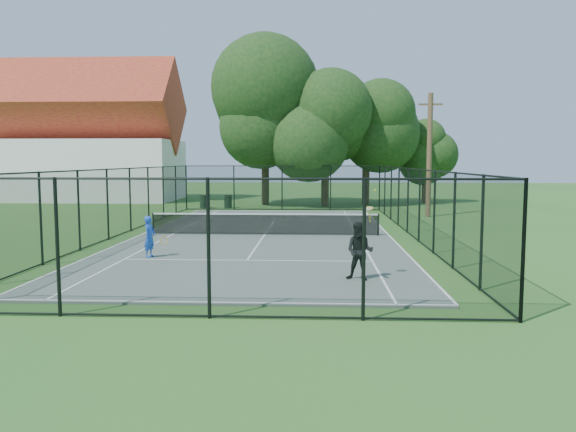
{
  "coord_description": "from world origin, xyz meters",
  "views": [
    {
      "loc": [
        2.24,
        -24.56,
        3.35
      ],
      "look_at": [
        1.18,
        -3.0,
        1.2
      ],
      "focal_mm": 35.0,
      "sensor_mm": 36.0,
      "label": 1
    }
  ],
  "objects_px": {
    "utility_pole": "(429,154)",
    "player_black": "(360,251)",
    "trash_bin_left": "(204,201)",
    "player_blue": "(150,237)",
    "trash_bin_right": "(228,201)",
    "tennis_net": "(265,223)"
  },
  "relations": [
    {
      "from": "player_blue",
      "to": "player_black",
      "type": "relative_size",
      "value": 0.57
    },
    {
      "from": "player_blue",
      "to": "trash_bin_right",
      "type": "bearing_deg",
      "value": 91.44
    },
    {
      "from": "player_black",
      "to": "player_blue",
      "type": "bearing_deg",
      "value": 154.15
    },
    {
      "from": "trash_bin_right",
      "to": "player_black",
      "type": "distance_m",
      "value": 24.84
    },
    {
      "from": "trash_bin_right",
      "to": "player_black",
      "type": "relative_size",
      "value": 0.38
    },
    {
      "from": "tennis_net",
      "to": "trash_bin_right",
      "type": "distance_m",
      "value": 14.98
    },
    {
      "from": "utility_pole",
      "to": "player_blue",
      "type": "xyz_separation_m",
      "value": [
        -12.31,
        -14.94,
        -2.92
      ]
    },
    {
      "from": "trash_bin_left",
      "to": "trash_bin_right",
      "type": "relative_size",
      "value": 0.98
    },
    {
      "from": "trash_bin_left",
      "to": "utility_pole",
      "type": "distance_m",
      "value": 15.82
    },
    {
      "from": "tennis_net",
      "to": "player_blue",
      "type": "height_order",
      "value": "player_blue"
    },
    {
      "from": "utility_pole",
      "to": "player_blue",
      "type": "bearing_deg",
      "value": -129.49
    },
    {
      "from": "tennis_net",
      "to": "player_black",
      "type": "distance_m",
      "value": 9.89
    },
    {
      "from": "player_blue",
      "to": "trash_bin_left",
      "type": "bearing_deg",
      "value": 96.24
    },
    {
      "from": "utility_pole",
      "to": "trash_bin_right",
      "type": "bearing_deg",
      "value": 156.94
    },
    {
      "from": "utility_pole",
      "to": "player_black",
      "type": "xyz_separation_m",
      "value": [
        -5.46,
        -18.26,
        -2.82
      ]
    },
    {
      "from": "player_blue",
      "to": "player_black",
      "type": "distance_m",
      "value": 7.61
    },
    {
      "from": "trash_bin_left",
      "to": "player_blue",
      "type": "distance_m",
      "value": 20.41
    },
    {
      "from": "tennis_net",
      "to": "utility_pole",
      "type": "xyz_separation_m",
      "value": [
        8.93,
        9.0,
        3.11
      ]
    },
    {
      "from": "player_blue",
      "to": "player_black",
      "type": "xyz_separation_m",
      "value": [
        6.85,
        -3.32,
        0.1
      ]
    },
    {
      "from": "player_black",
      "to": "trash_bin_right",
      "type": "bearing_deg",
      "value": 107.24
    },
    {
      "from": "trash_bin_right",
      "to": "utility_pole",
      "type": "height_order",
      "value": "utility_pole"
    },
    {
      "from": "trash_bin_right",
      "to": "player_black",
      "type": "bearing_deg",
      "value": -72.76
    }
  ]
}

